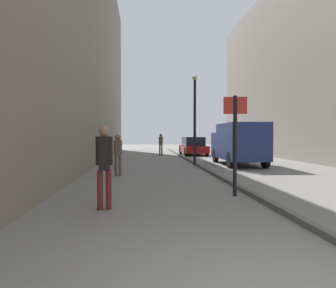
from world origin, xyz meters
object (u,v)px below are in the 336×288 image
object	(u,v)px
pedestrian_main_foreground	(161,143)
pedestrian_far_crossing	(104,161)
delivery_van	(238,143)
bicycle_leaning	(116,159)
lamp_post	(195,114)
parked_car	(193,146)
pedestrian_mid_block	(118,152)
street_sign_post	(235,137)

from	to	relation	value
pedestrian_main_foreground	pedestrian_far_crossing	world-z (taller)	pedestrian_far_crossing
delivery_van	bicycle_leaning	xyz separation A→B (m)	(-6.46, -0.23, -0.81)
pedestrian_main_foreground	bicycle_leaning	world-z (taller)	pedestrian_main_foreground
pedestrian_far_crossing	bicycle_leaning	bearing A→B (deg)	85.81
pedestrian_far_crossing	lamp_post	xyz separation A→B (m)	(3.55, 9.64, 1.69)
parked_car	lamp_post	xyz separation A→B (m)	(-1.32, -8.63, 2.01)
pedestrian_mid_block	pedestrian_far_crossing	distance (m)	5.53
pedestrian_far_crossing	bicycle_leaning	size ratio (longest dim) A/B	1.01
pedestrian_far_crossing	parked_car	bearing A→B (deg)	67.41
parked_car	street_sign_post	distance (m)	17.14
lamp_post	street_sign_post	bearing A→B (deg)	-92.40
pedestrian_far_crossing	delivery_van	world-z (taller)	delivery_van
pedestrian_far_crossing	parked_car	world-z (taller)	pedestrian_far_crossing
pedestrian_main_foreground	lamp_post	bearing A→B (deg)	-60.00
pedestrian_main_foreground	parked_car	distance (m)	2.65
pedestrian_mid_block	pedestrian_far_crossing	xyz separation A→B (m)	(0.15, -5.53, 0.10)
pedestrian_mid_block	pedestrian_far_crossing	size ratio (longest dim) A/B	0.90
pedestrian_mid_block	pedestrian_main_foreground	bearing A→B (deg)	-107.68
pedestrian_mid_block	bicycle_leaning	bearing A→B (deg)	-90.68
street_sign_post	lamp_post	size ratio (longest dim) A/B	0.55
bicycle_leaning	pedestrian_far_crossing	bearing A→B (deg)	-89.68
delivery_van	street_sign_post	bearing A→B (deg)	-106.51
pedestrian_far_crossing	delivery_van	bearing A→B (deg)	50.76
pedestrian_mid_block	bicycle_leaning	world-z (taller)	pedestrian_mid_block
pedestrian_far_crossing	delivery_van	size ratio (longest dim) A/B	0.36
pedestrian_far_crossing	pedestrian_mid_block	bearing A→B (deg)	83.89
pedestrian_mid_block	bicycle_leaning	size ratio (longest dim) A/B	0.91
street_sign_post	bicycle_leaning	size ratio (longest dim) A/B	1.47
pedestrian_main_foreground	street_sign_post	world-z (taller)	street_sign_post
street_sign_post	lamp_post	xyz separation A→B (m)	(0.35, 8.41, 1.18)
lamp_post	pedestrian_far_crossing	bearing A→B (deg)	-110.20
pedestrian_main_foreground	street_sign_post	distance (m)	16.90
pedestrian_main_foreground	lamp_post	world-z (taller)	lamp_post
parked_car	street_sign_post	xyz separation A→B (m)	(-1.67, -17.04, 0.83)
street_sign_post	parked_car	bearing A→B (deg)	-86.00
parked_car	pedestrian_main_foreground	bearing A→B (deg)	-176.94
lamp_post	bicycle_leaning	size ratio (longest dim) A/B	2.69
pedestrian_far_crossing	parked_car	size ratio (longest dim) A/B	0.42
pedestrian_mid_block	delivery_van	world-z (taller)	delivery_van
pedestrian_main_foreground	pedestrian_far_crossing	bearing A→B (deg)	-75.87
pedestrian_main_foreground	parked_car	bearing A→B (deg)	24.98
pedestrian_mid_block	bicycle_leaning	distance (m)	3.89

